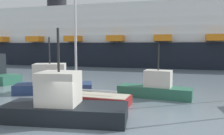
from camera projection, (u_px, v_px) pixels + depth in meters
The scene contains 7 objects.
ground_plane at pixel (68, 135), 11.43m from camera, with size 600.00×600.00×0.00m, color slate.
sailboat_4 at pixel (83, 95), 17.79m from camera, with size 7.54×2.75×13.34m.
fishing_boat_0 at pixel (155, 88), 19.76m from camera, with size 6.52×3.01×4.56m.
fishing_boat_1 at pixel (63, 105), 13.57m from camera, with size 7.43×3.02×5.47m.
fishing_boat_3 at pixel (52, 82), 21.69m from camera, with size 7.47×4.32×5.25m.
channel_buoy_0 at pixel (149, 88), 22.35m from camera, with size 0.68×0.68×1.78m.
cruise_ship at pixel (123, 40), 52.09m from camera, with size 92.90×20.00×17.98m.
Camera 1 is at (4.34, -10.41, 4.45)m, focal length 36.75 mm.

